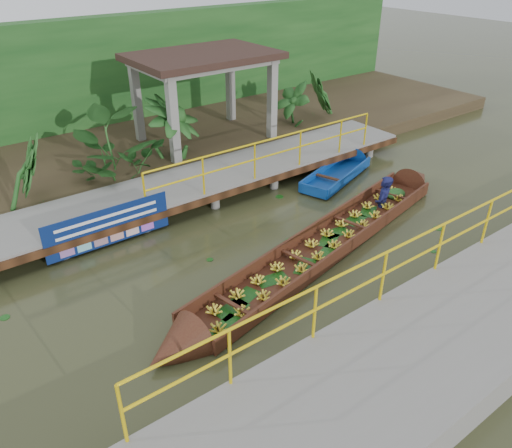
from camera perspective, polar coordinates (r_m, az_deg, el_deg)
ground at (r=10.93m, az=-1.41°, el=-4.89°), size 80.00×80.00×0.00m
land_strip at (r=16.83m, az=-16.58°, el=7.68°), size 30.00×8.00×0.45m
far_dock at (r=13.27m, az=-10.03°, el=3.69°), size 16.00×2.06×1.66m
near_dock at (r=9.11m, az=20.08°, el=-12.95°), size 18.00×2.40×1.73m
pavilion at (r=16.27m, az=-6.06°, el=17.57°), size 4.40×3.00×3.00m
foliage_backdrop at (r=18.59m, az=-20.38°, el=14.91°), size 30.00×0.80×4.00m
vendor_boat at (r=11.77m, az=8.96°, el=-1.24°), size 10.25×3.11×2.11m
moored_blue_boat at (r=15.67m, az=10.44°, el=6.48°), size 3.46×1.90×0.80m
blue_banner at (r=11.78m, az=-16.48°, el=-0.25°), size 2.93×0.04×0.92m
tropical_plants at (r=14.94m, az=-10.07°, el=10.15°), size 14.37×1.37×1.71m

